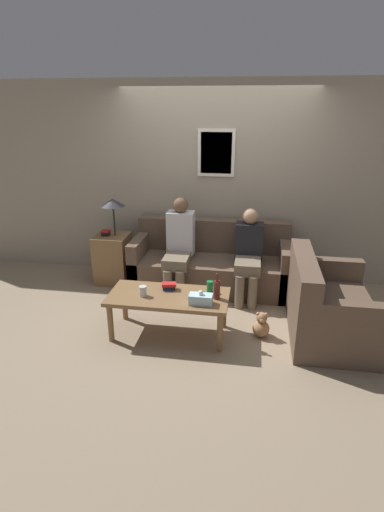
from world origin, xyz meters
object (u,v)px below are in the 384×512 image
drinking_glass (143,291)px  person_left (179,244)px  wine_bottle (217,289)px  person_right (248,252)px  teddy_bear (261,326)px  couch_side (326,309)px  couch_main (211,265)px  coffee_table (169,300)px

drinking_glass → person_left: 1.16m
wine_bottle → person_right: person_right is taller
wine_bottle → teddy_bear: 0.65m
drinking_glass → teddy_bear: bearing=7.6°
couch_side → person_left: bearing=64.0°
person_right → teddy_bear: 1.07m
couch_main → drinking_glass: size_ratio=18.82×
couch_side → drinking_glass: size_ratio=11.31×
couch_main → person_left: bearing=-154.8°
coffee_table → teddy_bear: (0.96, 0.10, -0.28)m
coffee_table → couch_main: bearing=76.8°
couch_main → couch_side: 1.67m
person_left → couch_main: bearing=25.2°
coffee_table → wine_bottle: 0.52m
couch_main → drinking_glass: 1.45m
wine_bottle → person_right: (0.29, 1.04, 0.03)m
person_left → person_right: 0.88m
couch_main → teddy_bear: bearing=-60.2°
person_right → teddy_bear: person_right is taller
teddy_bear → person_left: bearing=137.1°
drinking_glass → person_right: size_ratio=0.10×
coffee_table → teddy_bear: 1.01m
couch_side → drinking_glass: 1.91m
couch_main → wine_bottle: (0.20, -1.26, 0.26)m
couch_main → person_right: person_right is taller
couch_main → person_right: bearing=-24.7°
couch_side → coffee_table: bearing=98.8°
couch_side → wine_bottle: couch_side is taller
coffee_table → person_right: (0.78, 1.04, 0.20)m
drinking_glass → person_left: (0.16, 1.14, 0.13)m
person_left → teddy_bear: 1.53m
couch_main → couch_side: size_ratio=1.66×
wine_bottle → person_left: person_left is taller
wine_bottle → person_right: 1.08m
coffee_table → wine_bottle: wine_bottle is taller
person_left → teddy_bear: (1.06, -0.98, -0.52)m
coffee_table → person_right: bearing=53.2°
wine_bottle → couch_main: bearing=98.9°
couch_side → coffee_table: (-1.62, -0.25, 0.09)m
couch_main → couch_side: (1.32, -1.02, 0.00)m
wine_bottle → person_left: size_ratio=0.23×
couch_main → wine_bottle: couch_main is taller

